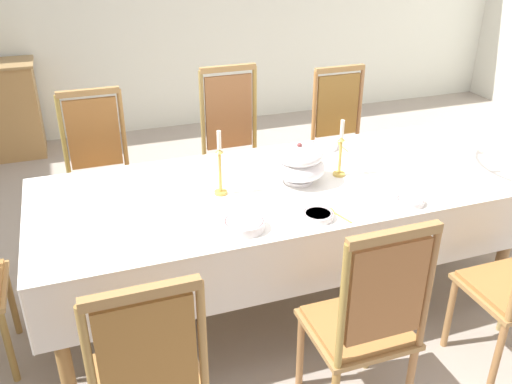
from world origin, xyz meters
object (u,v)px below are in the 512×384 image
at_px(chair_south_a, 148,377).
at_px(chair_south_b, 366,321).
at_px(bowl_near_right, 325,145).
at_px(spoon_primary, 334,212).
at_px(soup_tureen, 299,163).
at_px(candlestick_west, 220,169).
at_px(bowl_far_left, 244,224).
at_px(bowl_far_right, 411,201).
at_px(spoon_secondary, 339,144).
at_px(candlestick_east, 340,154).
at_px(chair_north_a, 100,175).
at_px(chair_north_c, 343,141).
at_px(dining_table, 281,196).
at_px(chair_north_b, 234,153).

height_order(chair_south_a, chair_south_b, chair_south_b).
relative_size(chair_south_b, bowl_near_right, 6.56).
height_order(bowl_near_right, spoon_primary, bowl_near_right).
xyz_separation_m(chair_south_a, soup_tureen, (1.03, 0.94, 0.35)).
distance_m(candlestick_west, bowl_far_left, 0.41).
distance_m(soup_tureen, bowl_far_right, 0.63).
distance_m(bowl_far_right, spoon_secondary, 0.86).
height_order(chair_south_b, soup_tureen, chair_south_b).
xyz_separation_m(chair_south_a, bowl_far_left, (0.58, 0.55, 0.26)).
relative_size(candlestick_east, bowl_far_left, 1.70).
xyz_separation_m(chair_north_a, bowl_far_right, (1.47, -1.38, 0.23)).
distance_m(soup_tureen, bowl_near_right, 0.54).
bearing_deg(chair_north_c, dining_table, 46.89).
bearing_deg(bowl_far_right, dining_table, 141.39).
distance_m(dining_table, spoon_secondary, 0.71).
relative_size(chair_south_a, chair_south_b, 0.97).
bearing_deg(chair_south_a, candlestick_east, 36.39).
xyz_separation_m(dining_table, chair_north_c, (0.89, 0.95, -0.14)).
height_order(chair_north_b, bowl_far_left, chair_north_b).
bearing_deg(chair_south_b, chair_north_a, 116.54).
distance_m(chair_south_a, chair_south_b, 0.95).
height_order(dining_table, soup_tureen, soup_tureen).
xyz_separation_m(dining_table, chair_north_a, (-0.93, 0.95, -0.14)).
height_order(candlestick_west, bowl_far_left, candlestick_west).
bearing_deg(bowl_near_right, chair_north_a, 158.32).
relative_size(chair_north_b, candlestick_west, 3.31).
bearing_deg(chair_north_b, chair_north_c, 179.70).
xyz_separation_m(chair_north_a, spoon_secondary, (1.50, -0.52, 0.22)).
xyz_separation_m(chair_south_a, candlestick_east, (1.28, 0.94, 0.37)).
height_order(chair_south_a, chair_north_b, chair_north_b).
relative_size(chair_south_b, bowl_far_right, 7.53).
height_order(soup_tureen, candlestick_east, candlestick_east).
height_order(dining_table, chair_north_a, chair_north_a).
xyz_separation_m(chair_north_c, candlestick_west, (-1.24, -0.95, 0.36)).
height_order(soup_tureen, spoon_primary, soup_tureen).
distance_m(dining_table, spoon_primary, 0.42).
height_order(soup_tureen, spoon_secondary, soup_tureen).
bearing_deg(chair_north_c, candlestick_west, 37.37).
xyz_separation_m(candlestick_east, bowl_far_left, (-0.70, -0.39, -0.11)).
relative_size(chair_north_a, candlestick_west, 3.11).
bearing_deg(chair_north_c, bowl_far_left, 47.28).
bearing_deg(bowl_far_left, chair_south_a, -136.26).
xyz_separation_m(spoon_primary, spoon_secondary, (0.45, 0.82, 0.00)).
bearing_deg(dining_table, chair_north_c, 46.89).
height_order(bowl_far_left, spoon_secondary, bowl_far_left).
bearing_deg(chair_north_b, spoon_primary, 94.45).
height_order(chair_north_b, bowl_far_right, chair_north_b).
relative_size(soup_tureen, spoon_primary, 1.70).
bearing_deg(candlestick_west, chair_north_c, 37.37).
height_order(soup_tureen, bowl_near_right, soup_tureen).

